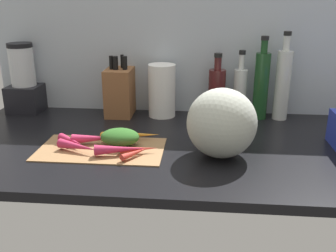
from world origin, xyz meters
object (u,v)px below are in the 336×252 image
(carrot_5, at_px, (117,140))
(winter_squash, at_px, (222,123))
(carrot_3, at_px, (139,149))
(carrot_4, at_px, (136,135))
(paper_towel_roll, at_px, (162,91))
(carrot_7, at_px, (95,138))
(carrot_6, at_px, (78,147))
(knife_block, at_px, (120,91))
(carrot_0, at_px, (71,141))
(carrot_1, at_px, (120,149))
(bottle_2, at_px, (261,84))
(bottle_3, at_px, (283,83))
(cutting_board, at_px, (101,149))
(bottle_0, at_px, (217,92))
(bottle_1, at_px, (240,91))
(carrot_2, at_px, (136,152))
(blender_appliance, at_px, (24,83))

(carrot_5, bearing_deg, winter_squash, -9.51)
(carrot_3, distance_m, carrot_4, 0.12)
(paper_towel_roll, bearing_deg, carrot_7, -118.65)
(carrot_6, bearing_deg, knife_block, 83.39)
(carrot_0, distance_m, carrot_1, 0.19)
(carrot_3, relative_size, winter_squash, 0.56)
(carrot_7, bearing_deg, carrot_1, -39.60)
(carrot_5, relative_size, bottle_2, 0.45)
(carrot_0, relative_size, bottle_3, 0.29)
(carrot_0, xyz_separation_m, winter_squash, (0.50, -0.03, 0.09))
(carrot_5, distance_m, bottle_3, 0.72)
(cutting_board, distance_m, bottle_0, 0.57)
(carrot_4, height_order, bottle_3, bottle_3)
(carrot_4, bearing_deg, winter_squash, -19.38)
(carrot_1, xyz_separation_m, bottle_0, (0.32, 0.45, 0.08))
(carrot_3, xyz_separation_m, carrot_4, (-0.03, 0.12, 0.00))
(carrot_7, bearing_deg, bottle_1, 35.37)
(bottle_3, bearing_deg, carrot_5, -150.22)
(carrot_1, bearing_deg, knife_block, 101.59)
(carrot_4, distance_m, winter_squash, 0.32)
(knife_block, xyz_separation_m, bottle_0, (0.41, 0.00, 0.01))
(cutting_board, bearing_deg, carrot_6, -152.04)
(carrot_5, relative_size, paper_towel_roll, 0.70)
(bottle_3, bearing_deg, cutting_board, -148.79)
(carrot_2, height_order, knife_block, knife_block)
(blender_appliance, bearing_deg, bottle_2, -0.46)
(carrot_3, relative_size, paper_towel_roll, 0.57)
(carrot_0, distance_m, carrot_6, 0.07)
(carrot_7, bearing_deg, blender_appliance, 138.13)
(carrot_7, xyz_separation_m, bottle_3, (0.69, 0.36, 0.12))
(carrot_1, distance_m, carrot_5, 0.10)
(cutting_board, distance_m, carrot_3, 0.14)
(cutting_board, distance_m, winter_squash, 0.41)
(carrot_0, height_order, knife_block, knife_block)
(carrot_0, distance_m, bottle_1, 0.72)
(carrot_2, bearing_deg, bottle_3, 40.53)
(bottle_1, bearing_deg, carrot_7, -144.63)
(carrot_1, xyz_separation_m, bottle_1, (0.41, 0.45, 0.09))
(knife_block, distance_m, paper_towel_roll, 0.18)
(winter_squash, height_order, knife_block, knife_block)
(cutting_board, bearing_deg, bottle_1, 39.75)
(paper_towel_roll, distance_m, bottle_1, 0.32)
(carrot_6, bearing_deg, carrot_0, 128.95)
(carrot_1, relative_size, blender_appliance, 0.54)
(bottle_2, bearing_deg, carrot_5, -146.35)
(carrot_0, xyz_separation_m, knife_block, (0.09, 0.38, 0.08))
(carrot_3, bearing_deg, carrot_4, 104.42)
(carrot_4, xyz_separation_m, knife_block, (-0.12, 0.31, 0.08))
(carrot_0, height_order, blender_appliance, blender_appliance)
(carrot_5, bearing_deg, bottle_2, 33.65)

